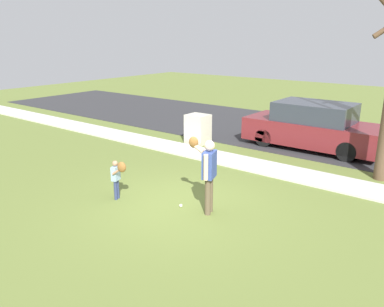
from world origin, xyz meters
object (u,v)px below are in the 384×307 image
person_child (118,174)px  parked_suv_maroon (313,127)px  person_adult (208,169)px  baseball (181,206)px  utility_cabinet (198,129)px

person_child → parked_suv_maroon: size_ratio=0.22×
person_adult → parked_suv_maroon: 6.59m
person_child → baseball: bearing=4.1°
person_child → parked_suv_maroon: bearing=56.7°
person_child → parked_suv_maroon: (1.99, 7.33, 0.12)m
person_adult → person_child: size_ratio=1.65×
parked_suv_maroon → person_adult: bearing=91.1°
person_child → utility_cabinet: utility_cabinet is taller
person_child → utility_cabinet: (-1.67, 5.43, -0.13)m
parked_suv_maroon → person_child: bearing=74.8°
utility_cabinet → parked_suv_maroon: (3.66, 1.90, 0.25)m
baseball → utility_cabinet: bearing=122.9°
baseball → parked_suv_maroon: (0.53, 6.73, 0.75)m
baseball → parked_suv_maroon: parked_suv_maroon is taller
baseball → person_child: bearing=-157.8°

